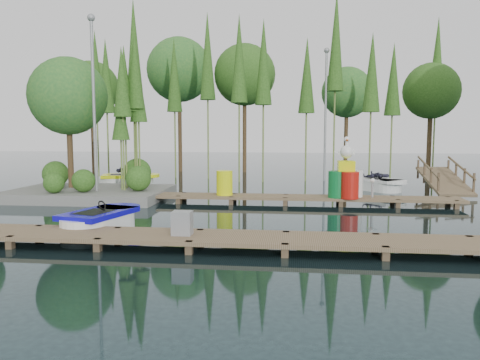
# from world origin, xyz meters

# --- Properties ---
(ground_plane) EXTENTS (90.00, 90.00, 0.00)m
(ground_plane) POSITION_xyz_m (0.00, 0.00, 0.00)
(ground_plane) COLOR #1C3135
(near_dock) EXTENTS (18.00, 1.50, 0.50)m
(near_dock) POSITION_xyz_m (0.00, -4.50, 0.23)
(near_dock) COLOR brown
(near_dock) RESTS_ON ground
(far_dock) EXTENTS (15.00, 1.20, 0.50)m
(far_dock) POSITION_xyz_m (1.00, 2.50, 0.23)
(far_dock) COLOR brown
(far_dock) RESTS_ON ground
(island) EXTENTS (6.20, 4.20, 6.75)m
(island) POSITION_xyz_m (-6.30, 3.29, 3.18)
(island) COLOR slate
(island) RESTS_ON ground
(tree_screen) EXTENTS (34.42, 18.53, 10.31)m
(tree_screen) POSITION_xyz_m (-2.04, 10.60, 6.12)
(tree_screen) COLOR #4A351F
(tree_screen) RESTS_ON ground
(lamp_island) EXTENTS (0.30, 0.30, 7.25)m
(lamp_island) POSITION_xyz_m (-5.50, 2.50, 4.26)
(lamp_island) COLOR gray
(lamp_island) RESTS_ON ground
(lamp_rear) EXTENTS (0.30, 0.30, 7.25)m
(lamp_rear) POSITION_xyz_m (4.00, 11.00, 4.26)
(lamp_rear) COLOR gray
(lamp_rear) RESTS_ON ground
(ramp) EXTENTS (1.50, 3.94, 1.49)m
(ramp) POSITION_xyz_m (9.00, 6.50, 0.59)
(ramp) COLOR brown
(ramp) RESTS_ON ground
(boat_blue) EXTENTS (1.90, 2.97, 0.92)m
(boat_blue) POSITION_xyz_m (-2.98, -3.03, 0.27)
(boat_blue) COLOR white
(boat_blue) RESTS_ON ground
(boat_yellow_far) EXTENTS (3.20, 2.06, 1.48)m
(boat_yellow_far) POSITION_xyz_m (-5.90, 7.04, 0.31)
(boat_yellow_far) COLOR white
(boat_yellow_far) RESTS_ON ground
(boat_white_far) EXTENTS (2.62, 2.81, 1.26)m
(boat_white_far) POSITION_xyz_m (6.23, 6.91, 0.28)
(boat_white_far) COLOR white
(boat_white_far) RESTS_ON ground
(utility_cabinet) EXTENTS (0.46, 0.39, 0.56)m
(utility_cabinet) POSITION_xyz_m (-0.30, -4.50, 0.58)
(utility_cabinet) COLOR gray
(utility_cabinet) RESTS_ON near_dock
(yellow_barrel) EXTENTS (0.63, 0.63, 0.94)m
(yellow_barrel) POSITION_xyz_m (-0.34, 2.50, 0.77)
(yellow_barrel) COLOR #E0EF0C
(yellow_barrel) RESTS_ON far_dock
(drum_cluster) EXTENTS (1.31, 1.20, 2.26)m
(drum_cluster) POSITION_xyz_m (4.27, 2.34, 0.96)
(drum_cluster) COLOR #0B6B2C
(drum_cluster) RESTS_ON far_dock
(seagull_post) EXTENTS (0.44, 0.24, 0.71)m
(seagull_post) POSITION_xyz_m (5.24, 2.50, 0.78)
(seagull_post) COLOR gray
(seagull_post) RESTS_ON far_dock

